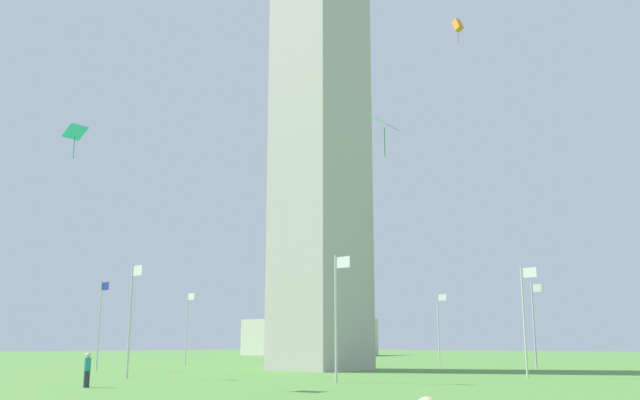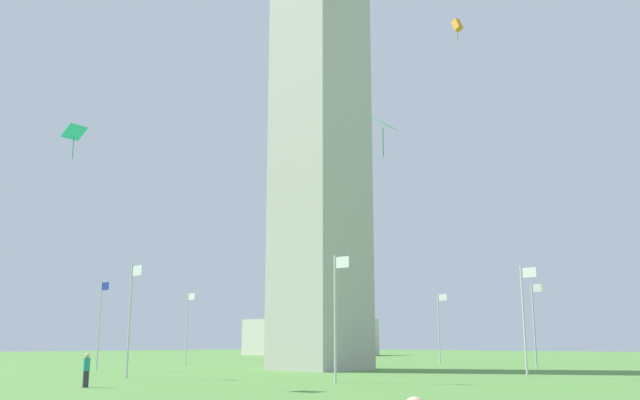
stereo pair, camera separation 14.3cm
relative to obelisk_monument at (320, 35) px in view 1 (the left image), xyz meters
The scene contains 15 objects.
ground_plane 29.25m from the obelisk_monument, ahead, with size 260.00×260.00×0.00m, color #548C3D.
obelisk_monument is the anchor object (origin of this frame).
flagpole_n 31.04m from the obelisk_monument, ahead, with size 1.12×0.14×7.12m.
flagpole_ne 31.03m from the obelisk_monument, 44.85° to the left, with size 1.12×0.14×7.12m.
flagpole_e 31.00m from the obelisk_monument, 89.79° to the left, with size 1.12×0.14×7.12m.
flagpole_se 30.97m from the obelisk_monument, 134.85° to the left, with size 1.12×0.14×7.12m.
flagpole_s 30.96m from the obelisk_monument, behind, with size 1.12×0.14×7.12m.
flagpole_sw 30.97m from the obelisk_monument, 134.85° to the right, with size 1.12×0.14×7.12m.
flagpole_w 31.00m from the obelisk_monument, 89.79° to the right, with size 1.12×0.14×7.12m.
flagpole_nw 31.03m from the obelisk_monument, 44.85° to the right, with size 1.12×0.14×7.12m.
person_teal_shirt 37.70m from the obelisk_monument, 75.89° to the right, with size 0.32×0.32×1.68m.
kite_orange_box 17.35m from the obelisk_monument, 12.54° to the right, with size 0.79×0.59×1.72m.
kite_cyan_diamond 30.18m from the obelisk_monument, 78.80° to the right, with size 1.00×1.14×1.79m.
kite_green_diamond 31.95m from the obelisk_monument, 41.56° to the right, with size 1.09×1.26×1.96m.
distant_building 70.32m from the obelisk_monument, 133.90° to the left, with size 20.43×13.49×6.18m.
Camera 1 is at (38.21, -42.26, 2.21)m, focal length 38.37 mm.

